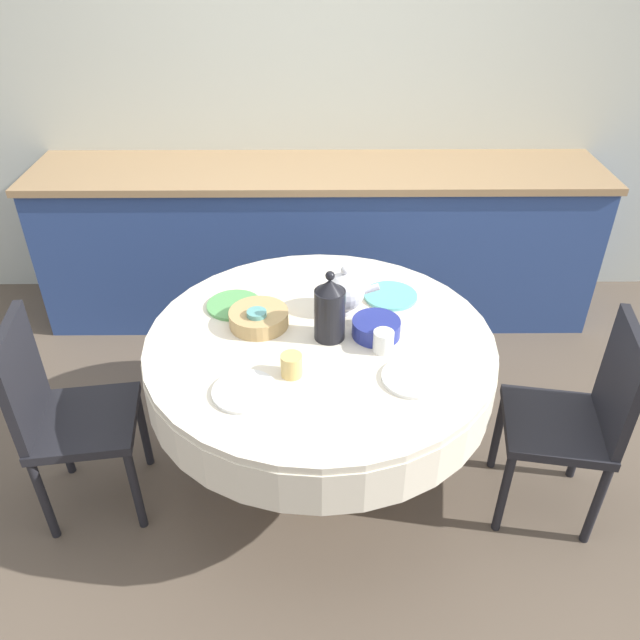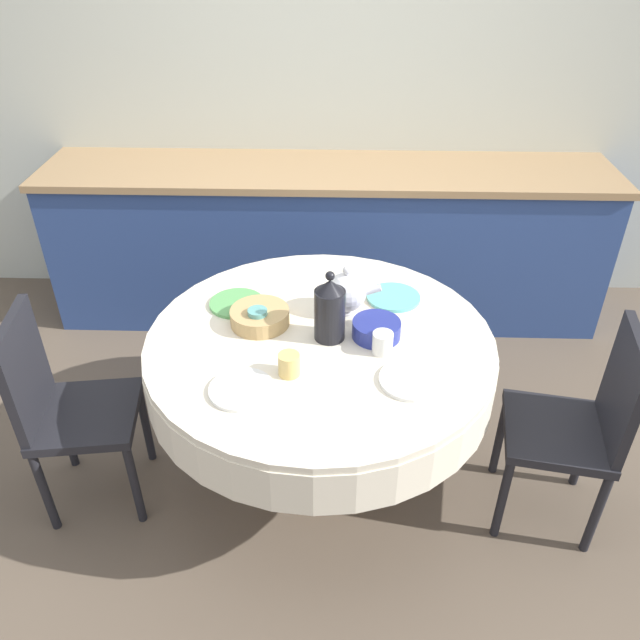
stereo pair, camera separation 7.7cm
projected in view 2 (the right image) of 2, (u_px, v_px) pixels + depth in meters
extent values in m
plane|color=brown|center=(320.00, 472.00, 2.86)|extent=(12.00, 12.00, 0.00)
cube|color=beige|center=(329.00, 85.00, 3.57)|extent=(7.00, 0.05, 2.60)
cube|color=#2D4784|center=(327.00, 246.00, 3.77)|extent=(3.20, 0.60, 0.89)
cube|color=#A37F56|center=(328.00, 171.00, 3.51)|extent=(3.24, 0.64, 0.04)
cylinder|color=brown|center=(320.00, 469.00, 2.85)|extent=(0.44, 0.44, 0.04)
cylinder|color=brown|center=(320.00, 425.00, 2.69)|extent=(0.11, 0.11, 0.51)
cylinder|color=silver|center=(320.00, 361.00, 2.50)|extent=(1.37, 1.37, 0.18)
cylinder|color=silver|center=(320.00, 340.00, 2.44)|extent=(1.36, 1.36, 0.03)
cube|color=black|center=(557.00, 431.00, 2.45)|extent=(0.46, 0.46, 0.04)
cube|color=black|center=(623.00, 390.00, 2.28)|extent=(0.10, 0.38, 0.45)
cylinder|color=black|center=(502.00, 499.00, 2.47)|extent=(0.04, 0.04, 0.43)
cylinder|color=black|center=(500.00, 436.00, 2.75)|extent=(0.04, 0.04, 0.43)
cylinder|color=black|center=(596.00, 514.00, 2.41)|extent=(0.04, 0.04, 0.43)
cylinder|color=black|center=(584.00, 448.00, 2.69)|extent=(0.04, 0.04, 0.43)
cube|color=black|center=(87.00, 415.00, 2.53)|extent=(0.45, 0.45, 0.04)
cube|color=black|center=(24.00, 370.00, 2.37)|extent=(0.09, 0.38, 0.45)
cylinder|color=black|center=(146.00, 424.00, 2.82)|extent=(0.04, 0.04, 0.43)
cylinder|color=black|center=(135.00, 484.00, 2.53)|extent=(0.04, 0.04, 0.43)
cylinder|color=black|center=(65.00, 430.00, 2.79)|extent=(0.04, 0.04, 0.43)
cylinder|color=black|center=(45.00, 492.00, 2.50)|extent=(0.04, 0.04, 0.43)
cylinder|color=white|center=(242.00, 389.00, 2.16)|extent=(0.23, 0.23, 0.01)
cylinder|color=#DBB766|center=(289.00, 364.00, 2.22)|extent=(0.08, 0.08, 0.09)
cylinder|color=white|center=(411.00, 380.00, 2.20)|extent=(0.23, 0.23, 0.01)
cylinder|color=white|center=(383.00, 343.00, 2.33)|extent=(0.08, 0.08, 0.09)
cylinder|color=#5BA85B|center=(237.00, 303.00, 2.62)|extent=(0.23, 0.23, 0.01)
cylinder|color=#5BA39E|center=(258.00, 319.00, 2.46)|extent=(0.08, 0.08, 0.09)
cylinder|color=#60BCB7|center=(393.00, 297.00, 2.66)|extent=(0.23, 0.23, 0.01)
cylinder|color=#CC4C3D|center=(348.00, 297.00, 2.59)|extent=(0.08, 0.08, 0.09)
cylinder|color=black|center=(330.00, 315.00, 2.37)|extent=(0.12, 0.12, 0.21)
cone|color=black|center=(330.00, 286.00, 2.30)|extent=(0.11, 0.11, 0.05)
sphere|color=black|center=(330.00, 276.00, 2.28)|extent=(0.04, 0.04, 0.04)
cylinder|color=white|center=(346.00, 310.00, 2.58)|extent=(0.09, 0.09, 0.01)
sphere|color=white|center=(346.00, 292.00, 2.53)|extent=(0.16, 0.16, 0.16)
cylinder|color=white|center=(370.00, 291.00, 2.52)|extent=(0.09, 0.03, 0.06)
sphere|color=white|center=(347.00, 271.00, 2.48)|extent=(0.04, 0.04, 0.04)
cylinder|color=tan|center=(260.00, 317.00, 2.49)|extent=(0.24, 0.24, 0.06)
cylinder|color=navy|center=(376.00, 329.00, 2.42)|extent=(0.19, 0.19, 0.07)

